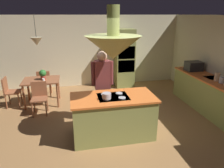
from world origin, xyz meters
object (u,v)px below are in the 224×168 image
Objects in this scene: chair_facing_island at (39,96)px; dining_table at (41,83)px; canister_tea at (217,77)px; oven_tower at (124,58)px; cup_on_table at (43,80)px; microwave_on_counter at (194,66)px; chair_at_corner at (10,90)px; person_at_island at (102,82)px; cooking_pot_on_cooktop at (107,96)px; kitchen_island at (113,116)px; chair_by_back_wall at (44,82)px; potted_plant_on_table at (43,74)px; canister_sugar at (222,80)px.

dining_table is at bearing 90.00° from chair_facing_island.
oven_tower is at bearing 122.49° from canister_tea.
microwave_on_counter is at bearing -4.11° from cup_on_table.
dining_table is 4.83m from canister_tea.
chair_at_corner is 5.49m from microwave_on_counter.
chair_at_corner reaches higher than cup_on_table.
person_at_island is (-1.21, -2.52, -0.02)m from oven_tower.
oven_tower reaches higher than cooking_pot_on_cooktop.
microwave_on_counter is (2.84, 1.58, 0.60)m from kitchen_island.
chair_at_corner is (-0.89, -0.62, 0.00)m from chair_by_back_wall.
cup_on_table is 4.66m from canister_tea.
chair_at_corner is at bearing 150.94° from person_at_island.
dining_table is (-1.70, 2.10, 0.18)m from kitchen_island.
chair_by_back_wall is at bearing 96.01° from potted_plant_on_table.
microwave_on_counter is (5.43, -0.52, 0.56)m from chair_at_corner.
chair_at_corner is 3.34m from cooking_pot_on_cooktop.
dining_table is 6.69× the size of canister_sugar.
oven_tower reaches higher than cup_on_table.
person_at_island reaches higher than chair_facing_island.
cooking_pot_on_cooktop is at bearing -46.19° from chair_facing_island.
person_at_island is 8.17× the size of canister_tea.
cup_on_table is (-1.61, 1.90, 0.34)m from kitchen_island.
chair_facing_island is (-1.70, 1.48, 0.04)m from kitchen_island.
chair_facing_island is 4.67m from canister_tea.
chair_at_corner is (-0.89, 0.62, 0.00)m from chair_facing_island.
chair_by_back_wall reaches higher than cup_on_table.
cup_on_table is at bearing 130.25° from kitchen_island.
chair_at_corner is 5.73m from canister_sugar.
microwave_on_counter is (2.95, 0.86, 0.05)m from person_at_island.
potted_plant_on_table reaches higher than chair_facing_island.
oven_tower is 3.60m from cooking_pot_on_cooktop.
oven_tower is 2.39× the size of chair_by_back_wall.
person_at_island is 19.63× the size of cup_on_table.
dining_table is 4.59m from microwave_on_counter.
cup_on_table is at bearing 125.50° from cooking_pot_on_cooktop.
cooking_pot_on_cooktop reaches higher than chair_facing_island.
cup_on_table is at bearing 162.67° from canister_tea.
dining_table is at bearing -157.79° from oven_tower.
kitchen_island is 9.84× the size of cooking_pot_on_cooktop.
chair_by_back_wall is 5.08m from canister_tea.
chair_by_back_wall is at bearing -55.01° from chair_at_corner.
oven_tower is 2.41m from microwave_on_counter.
kitchen_island is at bearing -51.01° from dining_table.
potted_plant_on_table is at bearing 123.66° from cooking_pot_on_cooktop.
chair_by_back_wall is at bearing 90.00° from dining_table.
dining_table is 2.73m from cooking_pot_on_cooktop.
chair_by_back_wall is 0.88m from cup_on_table.
chair_facing_island is (-2.80, -1.77, -0.54)m from oven_tower.
cup_on_table is at bearing 160.58° from canister_sugar.
potted_plant_on_table is (0.07, -0.64, 0.42)m from chair_by_back_wall.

